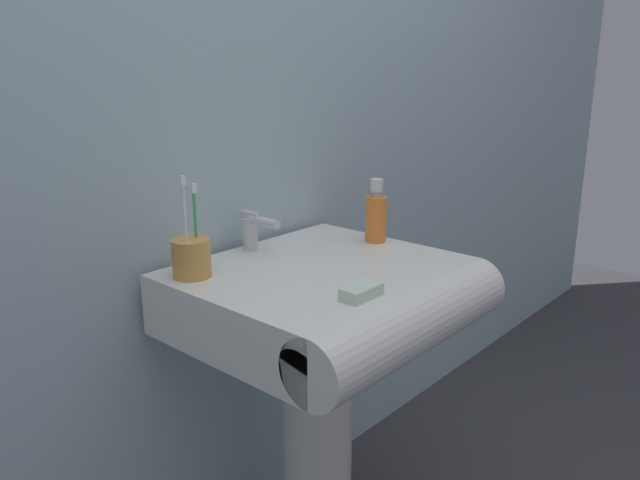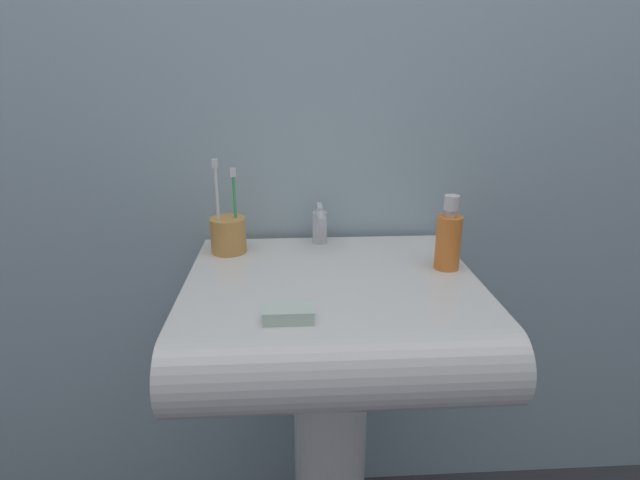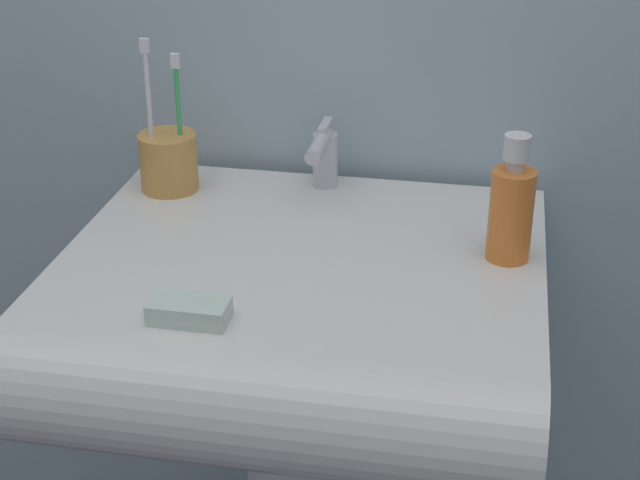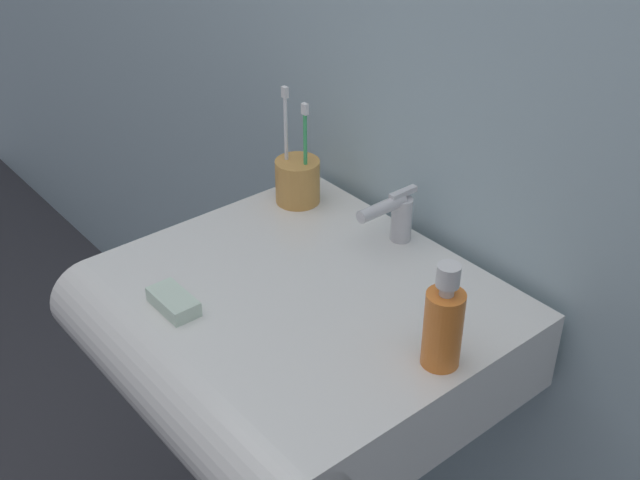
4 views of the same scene
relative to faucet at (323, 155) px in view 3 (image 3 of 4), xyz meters
The scene contains 5 objects.
sink_basin 0.28m from the faucet, 87.10° to the right, with size 0.60×0.56×0.14m.
faucet is the anchor object (origin of this frame).
toothbrush_cup 0.22m from the faucet, 169.72° to the right, with size 0.08×0.08×0.22m.
soap_bottle 0.31m from the faucet, 32.60° to the right, with size 0.05×0.05×0.16m.
bar_soap 0.40m from the faucet, 101.27° to the right, with size 0.09×0.05×0.02m, color silver.
Camera 3 is at (0.23, -1.09, 1.37)m, focal length 55.00 mm.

